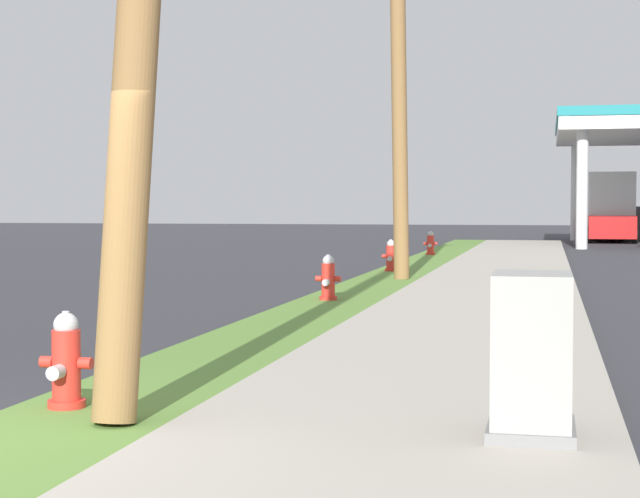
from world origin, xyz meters
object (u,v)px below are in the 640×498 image
object	(u,v)px
fire_hydrant_nearest	(66,366)
truck_red_at_forecourt	(609,209)
utility_cabinet	(532,360)
fire_hydrant_third	(391,257)
utility_pole_midground	(398,37)
fire_hydrant_fourth	(430,244)
car_teal_by_near_pump	(604,224)
fire_hydrant_second	(328,280)

from	to	relation	value
fire_hydrant_nearest	truck_red_at_forecourt	world-z (taller)	truck_red_at_forecourt
utility_cabinet	fire_hydrant_nearest	bearing A→B (deg)	177.09
truck_red_at_forecourt	fire_hydrant_third	bearing A→B (deg)	-104.40
fire_hydrant_third	utility_pole_midground	size ratio (longest dim) A/B	0.08
fire_hydrant_nearest	truck_red_at_forecourt	xyz separation A→B (m)	(6.32, 41.17, 1.04)
fire_hydrant_fourth	car_teal_by_near_pump	distance (m)	20.72
fire_hydrant_nearest	fire_hydrant_third	world-z (taller)	same
fire_hydrant_third	car_teal_by_near_pump	bearing A→B (deg)	77.27
fire_hydrant_nearest	car_teal_by_near_pump	distance (m)	44.82
utility_pole_midground	car_teal_by_near_pump	distance (m)	31.23
utility_pole_midground	car_teal_by_near_pump	world-z (taller)	utility_pole_midground
fire_hydrant_second	fire_hydrant_fourth	distance (m)	15.49
fire_hydrant_third	fire_hydrant_fourth	size ratio (longest dim) A/B	1.00
fire_hydrant_third	utility_pole_midground	xyz separation A→B (m)	(0.53, -2.57, 4.72)
fire_hydrant_nearest	fire_hydrant_fourth	bearing A→B (deg)	89.92
fire_hydrant_fourth	fire_hydrant_second	bearing A→B (deg)	-89.77
truck_red_at_forecourt	fire_hydrant_fourth	bearing A→B (deg)	-110.81
utility_cabinet	car_teal_by_near_pump	distance (m)	44.65
utility_pole_midground	utility_cabinet	bearing A→B (deg)	-78.17
fire_hydrant_nearest	car_teal_by_near_pump	world-z (taller)	car_teal_by_near_pump
fire_hydrant_fourth	car_teal_by_near_pump	world-z (taller)	car_teal_by_near_pump
fire_hydrant_third	utility_pole_midground	world-z (taller)	utility_pole_midground
utility_pole_midground	fire_hydrant_fourth	bearing A→B (deg)	92.72
fire_hydrant_second	utility_pole_midground	world-z (taller)	utility_pole_midground
utility_cabinet	truck_red_at_forecourt	distance (m)	41.45
fire_hydrant_second	car_teal_by_near_pump	bearing A→B (deg)	80.03
fire_hydrant_third	utility_cabinet	size ratio (longest dim) A/B	0.68
utility_cabinet	truck_red_at_forecourt	bearing A→B (deg)	86.12
fire_hydrant_fourth	utility_pole_midground	distance (m)	11.63
fire_hydrant_fourth	utility_cabinet	size ratio (longest dim) A/B	0.68
utility_pole_midground	car_teal_by_near_pump	bearing A→B (deg)	79.28
fire_hydrant_second	fire_hydrant_fourth	xyz separation A→B (m)	(-0.06, 15.49, 0.00)
fire_hydrant_third	truck_red_at_forecourt	bearing A→B (deg)	75.60
fire_hydrant_third	fire_hydrant_second	bearing A→B (deg)	-89.31
fire_hydrant_second	fire_hydrant_nearest	bearing A→B (deg)	-90.59
fire_hydrant_nearest	fire_hydrant_second	xyz separation A→B (m)	(0.09, 9.15, 0.00)
fire_hydrant_third	fire_hydrant_fourth	world-z (taller)	same
fire_hydrant_third	utility_cabinet	distance (m)	17.12
fire_hydrant_second	fire_hydrant_third	distance (m)	7.44
utility_pole_midground	truck_red_at_forecourt	distance (m)	28.01
utility_pole_midground	truck_red_at_forecourt	world-z (taller)	utility_pole_midground
fire_hydrant_nearest	utility_cabinet	bearing A→B (deg)	-2.91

